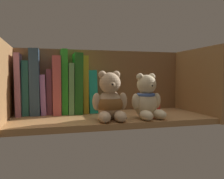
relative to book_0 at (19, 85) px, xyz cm
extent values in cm
cube|color=#9E7042|center=(32.31, -11.87, -12.33)|extent=(69.53, 29.43, 2.00)
cube|color=brown|center=(32.31, 3.45, 0.37)|extent=(71.93, 1.20, 27.40)
cube|color=#9E7042|center=(-3.25, -11.87, 0.37)|extent=(1.60, 31.83, 27.40)
cube|color=#9E7042|center=(67.88, -11.87, 0.37)|extent=(1.60, 31.83, 27.40)
cube|color=#9F6480|center=(0.00, 0.00, 0.00)|extent=(2.15, 14.05, 22.68)
cube|color=#226159|center=(2.38, 0.00, -1.27)|extent=(2.41, 10.28, 20.12)
cube|color=#2B445B|center=(5.57, 0.00, 0.94)|extent=(3.66, 12.04, 24.57)
cube|color=#9868AE|center=(8.51, 0.00, -3.80)|extent=(2.33, 10.55, 15.10)
cube|color=#5C3347|center=(10.71, 0.00, -2.79)|extent=(2.02, 9.08, 17.07)
cube|color=#B84E4E|center=(13.47, 0.00, -0.34)|extent=(3.04, 14.24, 21.98)
cube|color=green|center=(16.39, 0.00, 0.99)|extent=(2.35, 11.75, 24.63)
cube|color=#599258|center=(18.75, 0.00, -1.66)|extent=(2.05, 14.47, 19.36)
cube|color=#205E1F|center=(21.52, 0.00, 0.31)|extent=(3.47, 13.55, 23.32)
cube|color=#A28D21|center=(24.37, 0.00, -0.16)|extent=(2.07, 10.92, 22.34)
cube|color=teal|center=(27.28, 0.00, -2.91)|extent=(3.86, 10.30, 16.94)
ellipsoid|color=tan|center=(30.07, -19.05, -6.39)|extent=(8.39, 7.70, 9.87)
sphere|color=tan|center=(30.05, -19.55, 0.87)|extent=(7.02, 7.02, 7.02)
sphere|color=tan|center=(27.61, -18.98, 3.61)|extent=(2.63, 2.63, 2.63)
sphere|color=tan|center=(32.52, -19.12, 3.61)|extent=(2.63, 2.63, 2.63)
sphere|color=tan|center=(29.98, -22.04, 0.45)|extent=(2.63, 2.63, 2.63)
sphere|color=black|center=(29.96, -22.96, 0.52)|extent=(0.92, 0.92, 0.92)
ellipsoid|color=tan|center=(27.22, -23.66, -9.57)|extent=(4.13, 6.69, 3.51)
ellipsoid|color=tan|center=(32.65, -23.82, -9.57)|extent=(4.13, 6.69, 3.51)
ellipsoid|color=tan|center=(25.61, -19.42, -5.16)|extent=(2.93, 2.93, 5.70)
ellipsoid|color=tan|center=(34.49, -19.67, -5.16)|extent=(2.93, 2.93, 5.70)
ellipsoid|color=brown|center=(30.07, -19.05, -6.15)|extent=(9.08, 8.39, 6.91)
ellipsoid|color=beige|center=(43.04, -18.93, -6.62)|extent=(8.00, 7.34, 9.41)
sphere|color=beige|center=(43.12, -19.39, 0.30)|extent=(6.69, 6.69, 6.69)
sphere|color=beige|center=(40.73, -19.30, 2.91)|extent=(2.51, 2.51, 2.51)
sphere|color=beige|center=(45.36, -18.56, 2.91)|extent=(2.51, 2.51, 2.51)
sphere|color=beige|center=(43.49, -21.74, -0.10)|extent=(2.51, 2.51, 2.51)
sphere|color=black|center=(43.63, -22.61, -0.04)|extent=(0.88, 0.88, 0.88)
ellipsoid|color=beige|center=(41.19, -23.75, -9.66)|extent=(4.70, 6.78, 3.35)
ellipsoid|color=beige|center=(46.30, -22.94, -9.66)|extent=(4.70, 6.78, 3.35)
ellipsoid|color=beige|center=(38.94, -20.06, -5.45)|extent=(3.11, 3.11, 5.44)
ellipsoid|color=beige|center=(47.30, -18.73, -5.45)|extent=(3.11, 3.11, 5.44)
torus|color=#4663AE|center=(43.04, -18.93, -3.24)|extent=(6.42, 6.42, 1.20)
cylinder|color=#C63833|center=(51.10, -8.16, -8.07)|extent=(5.29, 5.29, 6.51)
camera|label=1|loc=(10.43, -95.02, 2.82)|focal=38.11mm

